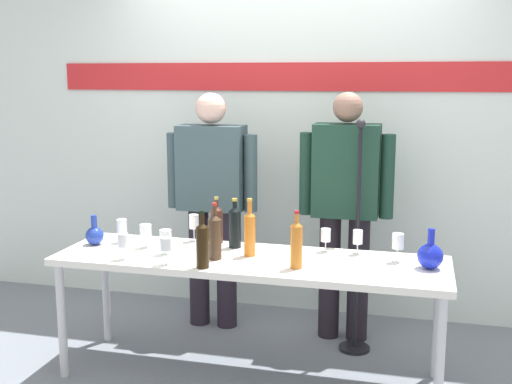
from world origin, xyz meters
name	(u,v)px	position (x,y,z in m)	size (l,w,h in m)	color
ground_plane	(250,376)	(0.00, 0.00, 0.00)	(10.00, 10.00, 0.00)	slate
back_wall	(293,109)	(0.00, 1.22, 1.50)	(5.10, 0.11, 3.00)	white
display_table	(249,267)	(0.00, 0.00, 0.67)	(2.23, 0.64, 0.73)	white
decanter_blue_left	(95,235)	(-0.99, 0.04, 0.79)	(0.11, 0.11, 0.18)	#20389E
decanter_blue_right	(430,255)	(0.99, 0.04, 0.80)	(0.14, 0.14, 0.22)	#1623BB
presenter_left	(212,194)	(-0.46, 0.71, 0.94)	(0.64, 0.22, 1.63)	black
presenter_right	(346,201)	(0.46, 0.71, 0.94)	(0.61, 0.22, 1.64)	black
wine_bottle_0	(235,226)	(-0.14, 0.19, 0.86)	(0.07, 0.07, 0.30)	black
wine_bottle_1	(296,244)	(0.30, -0.13, 0.86)	(0.07, 0.07, 0.32)	orange
wine_bottle_2	(202,244)	(-0.19, -0.25, 0.86)	(0.07, 0.07, 0.31)	black
wine_bottle_3	(217,223)	(-0.28, 0.27, 0.85)	(0.08, 0.08, 0.29)	#4E271D
wine_bottle_4	(250,232)	(-0.01, 0.04, 0.87)	(0.07, 0.07, 0.33)	orange
wine_bottle_5	(215,236)	(-0.18, -0.08, 0.86)	(0.08, 0.08, 0.32)	#422E1E
wine_glass_left_0	(146,231)	(-0.66, 0.05, 0.83)	(0.07, 0.07, 0.14)	white
wine_glass_left_1	(194,222)	(-0.43, 0.27, 0.85)	(0.06, 0.06, 0.17)	white
wine_glass_left_2	(166,237)	(-0.49, -0.06, 0.83)	(0.07, 0.07, 0.15)	white
wine_glass_left_3	(123,241)	(-0.68, -0.21, 0.83)	(0.06, 0.06, 0.15)	white
wine_glass_left_4	(166,245)	(-0.41, -0.25, 0.84)	(0.07, 0.07, 0.15)	white
wine_glass_left_5	(122,227)	(-0.85, 0.12, 0.83)	(0.06, 0.06, 0.15)	white
wine_glass_right_0	(398,242)	(0.82, 0.12, 0.84)	(0.06, 0.06, 0.16)	white
wine_glass_right_1	(326,236)	(0.40, 0.23, 0.82)	(0.06, 0.06, 0.14)	white
wine_glass_right_2	(358,238)	(0.59, 0.22, 0.82)	(0.06, 0.06, 0.14)	white
microphone_stand	(356,276)	(0.56, 0.53, 0.49)	(0.20, 0.20, 1.49)	black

